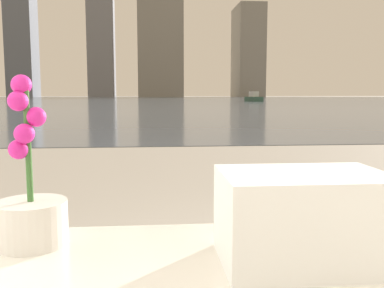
% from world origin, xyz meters
% --- Properties ---
extents(potted_orchid, '(0.14, 0.14, 0.33)m').
position_xyz_m(potted_orchid, '(-0.59, 0.88, 0.65)').
color(potted_orchid, silver).
rests_on(potted_orchid, bathtub).
extents(towel_stack, '(0.29, 0.20, 0.16)m').
position_xyz_m(towel_stack, '(-0.09, 0.75, 0.65)').
color(towel_stack, white).
rests_on(towel_stack, bathtub).
extents(harbor_water, '(180.00, 110.00, 0.01)m').
position_xyz_m(harbor_water, '(0.00, 62.00, 0.01)').
color(harbor_water, slate).
rests_on(harbor_water, ground_plane).
extents(harbor_boat_1, '(1.55, 3.14, 1.13)m').
position_xyz_m(harbor_boat_1, '(10.89, 47.65, 0.41)').
color(harbor_boat_1, '#335647').
rests_on(harbor_boat_1, harbor_water).
extents(skyline_tower_1, '(6.67, 8.33, 32.16)m').
position_xyz_m(skyline_tower_1, '(-34.69, 118.00, 16.08)').
color(skyline_tower_1, slate).
rests_on(skyline_tower_1, ground_plane).
extents(skyline_tower_4, '(7.01, 13.59, 24.51)m').
position_xyz_m(skyline_tower_4, '(25.63, 118.00, 12.26)').
color(skyline_tower_4, gray).
rests_on(skyline_tower_4, ground_plane).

